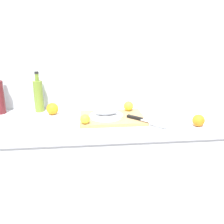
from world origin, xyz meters
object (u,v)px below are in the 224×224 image
Objects in this scene: white_plate at (106,116)px; lemon_0 at (128,106)px; orange_0 at (198,120)px; olive_oil_bottle at (39,95)px; cutting_board at (112,118)px; fish_fillet at (106,112)px; chef_knife at (142,119)px; coffee_mug_0 at (180,105)px.

lemon_0 is (0.17, 0.13, 0.03)m from white_plate.
orange_0 is at bearing -17.78° from white_plate.
olive_oil_bottle is at bearing 152.44° from white_plate.
cutting_board is 0.56m from olive_oil_bottle.
fish_fillet reaches higher than chef_knife.
coffee_mug_0 reaches higher than white_plate.
lemon_0 is at bearing 37.04° from fish_fillet.
fish_fillet is 0.56m from coffee_mug_0.
olive_oil_bottle is at bearing 155.02° from cutting_board.
orange_0 reaches higher than cutting_board.
fish_fillet is 0.21m from lemon_0.
olive_oil_bottle reaches higher than lemon_0.
orange_0 is (0.54, -0.17, -0.02)m from fish_fillet.
olive_oil_bottle is at bearing 174.10° from coffee_mug_0.
cutting_board is 0.54m from orange_0.
white_plate reaches higher than cutting_board.
chef_knife is 0.76m from olive_oil_bottle.
olive_oil_bottle is at bearing 152.44° from fish_fillet.
olive_oil_bottle is 1.02m from coffee_mug_0.
cutting_board is 0.18m from lemon_0.
coffee_mug_0 is (0.33, 0.23, 0.02)m from chef_knife.
olive_oil_bottle reaches higher than cutting_board.
orange_0 is at bearing -90.80° from coffee_mug_0.
orange_0 is at bearing -19.85° from cutting_board.
coffee_mug_0 is at bearing 14.30° from cutting_board.
chef_knife reaches higher than cutting_board.
chef_knife is at bearing -78.49° from lemon_0.
white_plate is 3.18× the size of lemon_0.
lemon_0 reaches higher than orange_0.
white_plate is 0.03m from fish_fillet.
coffee_mug_0 is (0.55, 0.14, -0.01)m from fish_fillet.
fish_fillet is 1.36× the size of coffee_mug_0.
olive_oil_bottle reaches higher than white_plate.
lemon_0 is 0.48m from orange_0.
cutting_board is 1.83× the size of chef_knife.
olive_oil_bottle reaches higher than coffee_mug_0.
orange_0 is (-0.00, -0.31, -0.01)m from coffee_mug_0.
cutting_board is at bearing -137.35° from lemon_0.
coffee_mug_0 reaches higher than chef_knife.
coffee_mug_0 is 1.62× the size of orange_0.
lemon_0 is at bearing -10.39° from olive_oil_bottle.
olive_oil_bottle is (-0.68, 0.34, 0.09)m from chef_knife.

